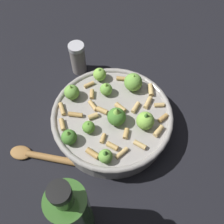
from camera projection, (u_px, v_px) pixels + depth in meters
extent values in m
plane|color=black|center=(112.00, 127.00, 0.65)|extent=(2.40, 2.40, 0.00)
cylinder|color=#9E9993|center=(112.00, 121.00, 0.62)|extent=(0.28, 0.28, 0.06)
torus|color=#9E9993|center=(112.00, 114.00, 0.59)|extent=(0.29, 0.29, 0.01)
sphere|color=#75B247|center=(72.00, 92.00, 0.61)|extent=(0.04, 0.04, 0.04)
cone|color=#8CC64C|center=(71.00, 87.00, 0.59)|extent=(0.01, 0.01, 0.02)
sphere|color=#8CC64C|center=(100.00, 74.00, 0.64)|extent=(0.03, 0.03, 0.03)
cone|color=#75B247|center=(99.00, 70.00, 0.63)|extent=(0.02, 0.02, 0.01)
sphere|color=#8CC64C|center=(145.00, 121.00, 0.56)|extent=(0.04, 0.04, 0.04)
cone|color=#4C8933|center=(146.00, 115.00, 0.54)|extent=(0.02, 0.02, 0.02)
sphere|color=#75B247|center=(106.00, 89.00, 0.62)|extent=(0.03, 0.03, 0.03)
cone|color=#8CC64C|center=(106.00, 85.00, 0.60)|extent=(0.01, 0.01, 0.01)
sphere|color=#75B247|center=(133.00, 82.00, 0.62)|extent=(0.05, 0.05, 0.05)
cone|color=#8CC64C|center=(134.00, 77.00, 0.60)|extent=(0.02, 0.02, 0.01)
sphere|color=#4C8933|center=(117.00, 117.00, 0.57)|extent=(0.04, 0.04, 0.04)
cone|color=#8CC64C|center=(117.00, 111.00, 0.55)|extent=(0.02, 0.02, 0.02)
sphere|color=#4C8933|center=(69.00, 137.00, 0.54)|extent=(0.03, 0.03, 0.03)
cone|color=#609E38|center=(68.00, 133.00, 0.53)|extent=(0.02, 0.02, 0.01)
sphere|color=#75B247|center=(106.00, 156.00, 0.52)|extent=(0.03, 0.03, 0.03)
cone|color=#4C8933|center=(105.00, 153.00, 0.51)|extent=(0.02, 0.02, 0.02)
sphere|color=#609E38|center=(89.00, 127.00, 0.56)|extent=(0.03, 0.03, 0.03)
cone|color=#609E38|center=(88.00, 124.00, 0.55)|extent=(0.01, 0.01, 0.01)
cylinder|color=tan|center=(136.00, 107.00, 0.60)|extent=(0.03, 0.02, 0.01)
cylinder|color=tan|center=(140.00, 145.00, 0.55)|extent=(0.02, 0.03, 0.01)
cylinder|color=tan|center=(121.00, 78.00, 0.65)|extent=(0.01, 0.03, 0.01)
cylinder|color=tan|center=(89.00, 85.00, 0.64)|extent=(0.03, 0.02, 0.01)
cylinder|color=tan|center=(75.00, 115.00, 0.59)|extent=(0.02, 0.04, 0.01)
cylinder|color=tan|center=(158.00, 131.00, 0.56)|extent=(0.03, 0.02, 0.01)
cylinder|color=tan|center=(103.00, 138.00, 0.56)|extent=(0.02, 0.01, 0.01)
cylinder|color=tan|center=(93.00, 153.00, 0.53)|extent=(0.02, 0.03, 0.01)
cylinder|color=tan|center=(126.00, 134.00, 0.56)|extent=(0.02, 0.01, 0.01)
cylinder|color=tan|center=(93.00, 116.00, 0.59)|extent=(0.02, 0.02, 0.01)
cylinder|color=tan|center=(120.00, 107.00, 0.60)|extent=(0.02, 0.03, 0.01)
cylinder|color=tan|center=(159.00, 105.00, 0.60)|extent=(0.02, 0.03, 0.01)
cylinder|color=tan|center=(112.00, 146.00, 0.54)|extent=(0.02, 0.03, 0.01)
cylinder|color=tan|center=(92.00, 94.00, 0.62)|extent=(0.03, 0.02, 0.01)
cylinder|color=tan|center=(62.00, 124.00, 0.57)|extent=(0.03, 0.03, 0.01)
cylinder|color=tan|center=(122.00, 153.00, 0.54)|extent=(0.03, 0.03, 0.01)
cylinder|color=tan|center=(62.00, 109.00, 0.60)|extent=(0.03, 0.03, 0.01)
cylinder|color=tan|center=(93.00, 105.00, 0.60)|extent=(0.03, 0.03, 0.01)
cylinder|color=tan|center=(163.00, 118.00, 0.58)|extent=(0.03, 0.02, 0.01)
cylinder|color=tan|center=(148.00, 103.00, 0.61)|extent=(0.03, 0.02, 0.01)
cylinder|color=tan|center=(102.00, 111.00, 0.59)|extent=(0.02, 0.03, 0.01)
cylinder|color=tan|center=(151.00, 90.00, 0.63)|extent=(0.04, 0.02, 0.01)
cylinder|color=gray|center=(78.00, 60.00, 0.72)|extent=(0.04, 0.04, 0.08)
cylinder|color=silver|center=(76.00, 47.00, 0.67)|extent=(0.04, 0.04, 0.01)
cylinder|color=#336023|center=(75.00, 214.00, 0.44)|extent=(0.07, 0.07, 0.19)
cylinder|color=#336023|center=(65.00, 198.00, 0.35)|extent=(0.03, 0.03, 0.04)
cylinder|color=black|center=(62.00, 193.00, 0.33)|extent=(0.03, 0.03, 0.02)
cylinder|color=#9E703D|center=(67.00, 161.00, 0.59)|extent=(0.04, 0.20, 0.02)
ellipsoid|color=#9E703D|center=(21.00, 153.00, 0.60)|extent=(0.04, 0.06, 0.01)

